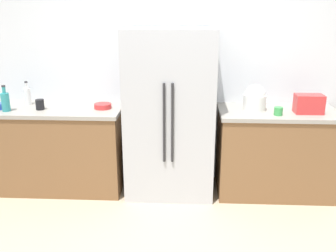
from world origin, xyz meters
name	(u,v)px	position (x,y,z in m)	size (l,w,h in m)	color
kitchen_back_panel	(176,45)	(0.00, 1.71, 1.55)	(4.98, 0.10, 3.09)	silver
counter_left	(57,148)	(-1.29, 1.34, 0.46)	(1.47, 0.65, 0.92)	brown
counter_right	(275,152)	(1.08, 1.34, 0.46)	(1.22, 0.65, 0.92)	brown
refrigerator	(170,114)	(-0.05, 1.32, 0.87)	(0.91, 0.67, 1.75)	#B2B5BA
toaster	(309,104)	(1.35, 1.26, 1.02)	(0.28, 0.16, 0.19)	red
rice_cooker	(255,98)	(0.83, 1.36, 1.04)	(0.23, 0.23, 0.27)	white
bottle_a	(27,96)	(-1.61, 1.46, 1.02)	(0.07, 0.07, 0.26)	white
bottle_b	(5,101)	(-1.72, 1.18, 1.02)	(0.08, 0.08, 0.27)	teal
cup_a	(40,105)	(-1.40, 1.26, 0.97)	(0.09, 0.09, 0.11)	black
cup_b	(278,111)	(1.03, 1.17, 0.96)	(0.08, 0.08, 0.08)	green
bowl_b	(103,106)	(-0.75, 1.34, 0.95)	(0.18, 0.18, 0.05)	red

